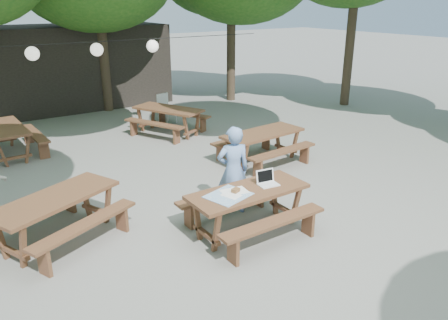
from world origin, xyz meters
name	(u,v)px	position (x,y,z in m)	size (l,w,h in m)	color
ground	(234,218)	(0.00, 0.00, 0.00)	(80.00, 80.00, 0.00)	slate
pavilion	(77,66)	(0.50, 10.50, 1.40)	(6.00, 3.00, 2.80)	black
main_picnic_table	(248,210)	(-0.07, -0.48, 0.39)	(2.00, 1.58, 0.75)	#51351C
picnic_table_nw	(57,218)	(-2.74, 1.00, 0.39)	(2.37, 2.21, 0.75)	#51351C
picnic_table_ne	(262,147)	(2.19, 1.94, 0.39)	(2.06, 1.74, 0.75)	#51351C
picnic_table_far_w	(7,141)	(-2.71, 5.82, 0.39)	(1.65, 2.03, 0.75)	#51351C
picnic_table_far_e	(169,120)	(1.45, 5.29, 0.39)	(2.24, 2.39, 0.75)	#51351C
woman	(233,170)	(0.14, 0.24, 0.81)	(0.59, 0.39, 1.61)	#6E91CA
plastic_chair	(167,115)	(1.94, 6.37, 0.26)	(0.54, 0.54, 0.90)	silver
laptop	(267,181)	(0.33, -0.47, 0.81)	(0.36, 0.30, 0.24)	white
tabletop_clutter	(230,194)	(-0.42, -0.47, 0.76)	(0.77, 0.70, 0.08)	#3679B8
paper_lanterns	(97,49)	(-0.19, 6.00, 2.40)	(9.00, 0.34, 0.38)	black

